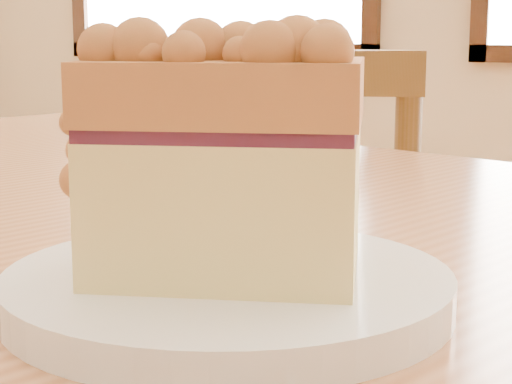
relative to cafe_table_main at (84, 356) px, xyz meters
The scene contains 4 objects.
cafe_table_main is the anchor object (origin of this frame).
cafe_chair_main 0.73m from the cafe_table_main, 100.35° to the left, with size 0.48×0.48×0.85m.
plate 0.24m from the cafe_table_main, 37.23° to the right, with size 0.20×0.20×0.02m.
cake_slice 0.27m from the cafe_table_main, 37.03° to the right, with size 0.13×0.11×0.11m.
Camera 1 is at (0.21, -0.22, 0.87)m, focal length 62.00 mm.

